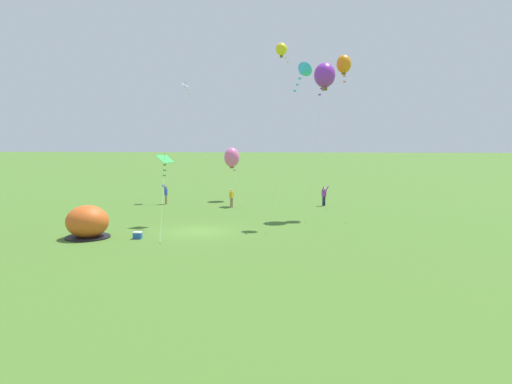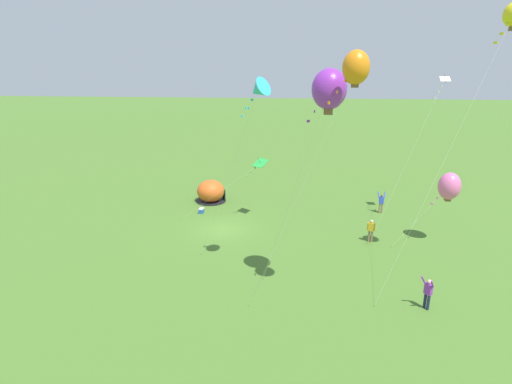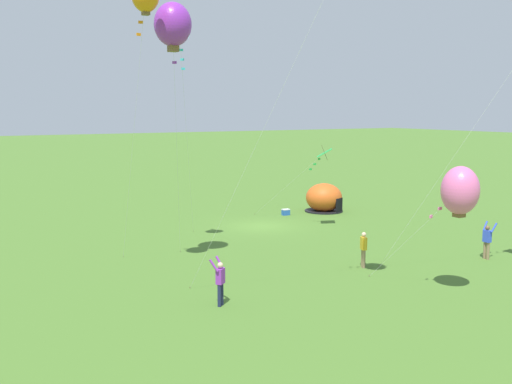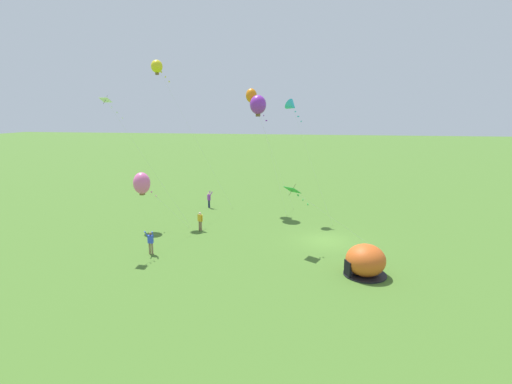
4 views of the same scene
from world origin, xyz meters
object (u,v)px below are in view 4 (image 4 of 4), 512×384
person_near_tent (200,220)px  kite_purple (258,105)px  person_watching_sky (209,199)px  kite_yellow (157,66)px  kite_orange (251,96)px  popup_tent (365,261)px  kite_pink (142,183)px  kite_green (295,192)px  person_arms_raised (151,242)px  kite_cyan (292,106)px  kite_white (111,107)px  cooler_box (362,255)px

person_near_tent → kite_purple: size_ratio=0.14×
person_near_tent → person_watching_sky: size_ratio=0.91×
kite_yellow → kite_orange: kite_yellow is taller
popup_tent → kite_pink: size_ratio=0.53×
popup_tent → kite_green: bearing=52.0°
person_arms_raised → kite_cyan: (12.47, -9.51, 10.10)m
kite_white → kite_pink: kite_white is taller
popup_tent → person_watching_sky: size_ratio=1.49×
person_near_tent → kite_cyan: size_ratio=0.15×
person_near_tent → cooler_box: bearing=-108.2°
kite_purple → kite_green: 14.33m
person_arms_raised → kite_pink: (5.96, 3.31, 3.30)m
kite_pink → kite_cyan: size_ratio=0.45×
cooler_box → kite_green: (0.62, 5.12, 4.45)m
kite_white → popup_tent: bearing=-98.7°
person_near_tent → person_arms_raised: person_arms_raised is taller
person_watching_sky → kite_green: kite_green is taller
popup_tent → kite_yellow: kite_yellow is taller
kite_green → cooler_box: bearing=-96.9°
person_near_tent → kite_cyan: 14.05m
kite_orange → kite_purple: bearing=-148.4°
popup_tent → kite_purple: 21.14m
person_arms_raised → kite_purple: (14.35, -5.87, 10.25)m
kite_yellow → kite_cyan: bearing=-82.9°
kite_yellow → cooler_box: bearing=-115.1°
popup_tent → cooler_box: size_ratio=5.12×
person_watching_sky → person_arms_raised: same height
kite_orange → popup_tent: bearing=-148.3°
kite_green → kite_cyan: bearing=6.2°
kite_pink → kite_white: bearing=-179.7°
person_watching_sky → kite_purple: bearing=-95.7°
kite_yellow → kite_purple: size_ratio=1.26×
kite_yellow → kite_green: size_ratio=2.10×
person_near_tent → person_arms_raised: 6.72m
popup_tent → kite_purple: size_ratio=0.23×
kite_pink → kite_green: (-3.43, -13.90, 0.37)m
kite_purple → kite_green: (-11.82, -4.72, -6.58)m
person_arms_raised → kite_purple: size_ratio=0.15×
kite_white → kite_yellow: size_ratio=0.76×
kite_white → kite_orange: (14.43, -8.17, 1.29)m
popup_tent → person_near_tent: bearing=60.3°
person_watching_sky → person_arms_raised: (-14.91, 0.26, 0.00)m
person_watching_sky → kite_orange: kite_orange is taller
kite_cyan → kite_purple: bearing=62.6°
kite_purple → kite_pink: 14.25m
popup_tent → kite_purple: (15.73, 9.72, 10.25)m
cooler_box → kite_green: 6.81m
person_arms_raised → kite_green: 11.49m
person_watching_sky → kite_pink: kite_pink is taller
kite_orange → kite_white: bearing=150.5°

